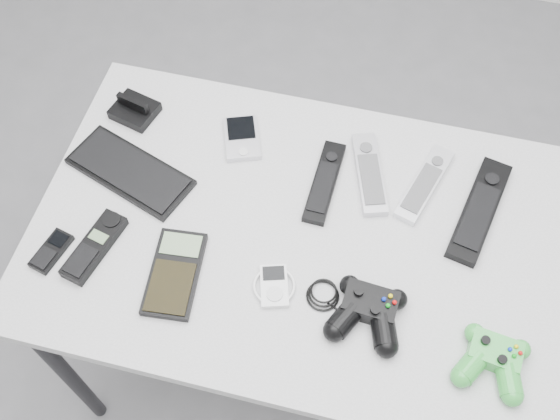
% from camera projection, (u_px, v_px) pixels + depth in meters
% --- Properties ---
extents(floor, '(3.50, 3.50, 0.00)m').
position_uv_depth(floor, '(277.00, 358.00, 1.93)').
color(floor, slate).
rests_on(floor, ground).
extents(desk, '(1.08, 0.69, 0.72)m').
position_uv_depth(desk, '(299.00, 247.00, 1.37)').
color(desk, '#979799').
rests_on(desk, floor).
extents(pda_keyboard, '(0.29, 0.20, 0.02)m').
position_uv_depth(pda_keyboard, '(130.00, 171.00, 1.39)').
color(pda_keyboard, black).
rests_on(pda_keyboard, desk).
extents(dock_bracket, '(0.11, 0.10, 0.05)m').
position_uv_depth(dock_bracket, '(134.00, 107.00, 1.46)').
color(dock_bracket, black).
rests_on(dock_bracket, desk).
extents(pda, '(0.11, 0.13, 0.02)m').
position_uv_depth(pda, '(242.00, 138.00, 1.43)').
color(pda, silver).
rests_on(pda, desk).
extents(remote_silver_a, '(0.11, 0.21, 0.02)m').
position_uv_depth(remote_silver_a, '(369.00, 173.00, 1.38)').
color(remote_silver_a, silver).
rests_on(remote_silver_a, desk).
extents(remote_black_a, '(0.05, 0.20, 0.02)m').
position_uv_depth(remote_black_a, '(325.00, 182.00, 1.37)').
color(remote_black_a, black).
rests_on(remote_black_a, desk).
extents(remote_black_b, '(0.12, 0.26, 0.02)m').
position_uv_depth(remote_black_b, '(480.00, 210.00, 1.33)').
color(remote_black_b, black).
rests_on(remote_black_b, desk).
extents(remote_silver_b, '(0.11, 0.21, 0.02)m').
position_uv_depth(remote_silver_b, '(425.00, 184.00, 1.37)').
color(remote_silver_b, silver).
rests_on(remote_silver_b, desk).
extents(mobile_phone, '(0.06, 0.10, 0.02)m').
position_uv_depth(mobile_phone, '(51.00, 251.00, 1.29)').
color(mobile_phone, black).
rests_on(mobile_phone, desk).
extents(cordless_handset, '(0.09, 0.17, 0.03)m').
position_uv_depth(cordless_handset, '(94.00, 246.00, 1.29)').
color(cordless_handset, black).
rests_on(cordless_handset, desk).
extents(calculator, '(0.11, 0.19, 0.02)m').
position_uv_depth(calculator, '(175.00, 273.00, 1.26)').
color(calculator, black).
rests_on(calculator, desk).
extents(mp3_player, '(0.10, 0.11, 0.02)m').
position_uv_depth(mp3_player, '(274.00, 286.00, 1.25)').
color(mp3_player, silver).
rests_on(mp3_player, desk).
extents(controller_black, '(0.25, 0.17, 0.05)m').
position_uv_depth(controller_black, '(368.00, 310.00, 1.21)').
color(controller_black, black).
rests_on(controller_black, desk).
extents(controller_green, '(0.15, 0.15, 0.04)m').
position_uv_depth(controller_green, '(494.00, 359.00, 1.16)').
color(controller_green, '#278F2F').
rests_on(controller_green, desk).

